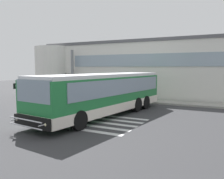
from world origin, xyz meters
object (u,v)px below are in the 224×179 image
passenger_near_column (75,87)px  safety_bollard_yellow (131,98)px  bus_main_foreground (104,95)px  entry_support_column (72,72)px  passenger_by_doorway (81,87)px

passenger_near_column → safety_bollard_yellow: (6.95, -1.10, -0.63)m
bus_main_foreground → passenger_near_column: bus_main_foreground is taller
entry_support_column → safety_bollard_yellow: 8.23m
passenger_by_doorway → entry_support_column: bearing=155.8°
entry_support_column → safety_bollard_yellow: (7.75, -1.80, -2.12)m
bus_main_foreground → passenger_by_doorway: bus_main_foreground is taller
passenger_near_column → safety_bollard_yellow: size_ratio=1.86×
bus_main_foreground → safety_bollard_yellow: (-0.54, 5.93, -0.88)m
passenger_near_column → passenger_by_doorway: bearing=-2.1°
bus_main_foreground → passenger_by_doorway: bearing=133.6°
entry_support_column → passenger_near_column: bearing=-41.1°
entry_support_column → passenger_by_doorway: size_ratio=2.89×
entry_support_column → passenger_by_doorway: (1.62, -0.73, -1.46)m
bus_main_foreground → entry_support_column: bearing=137.0°
bus_main_foreground → safety_bollard_yellow: bearing=95.2°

